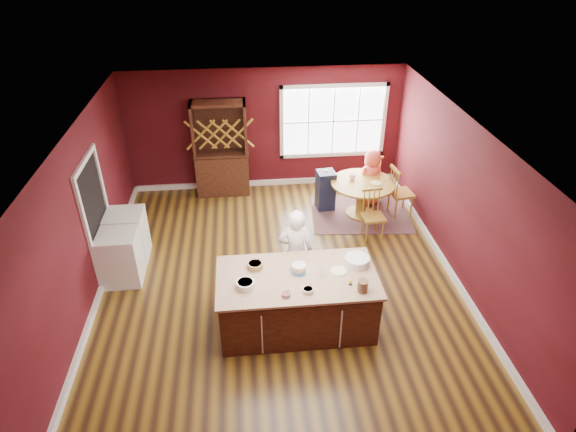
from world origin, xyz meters
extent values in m
plane|color=brown|center=(0.00, 0.00, 0.00)|extent=(7.00, 7.00, 0.00)
plane|color=white|center=(0.00, 0.00, 2.70)|extent=(7.00, 7.00, 0.00)
plane|color=#34090B|center=(0.00, 3.50, 1.35)|extent=(6.00, 0.00, 6.00)
plane|color=#34090B|center=(0.00, -3.50, 1.35)|extent=(6.00, 0.00, 6.00)
plane|color=#34090B|center=(-3.00, 0.00, 1.35)|extent=(0.00, 7.00, 7.00)
plane|color=#34090B|center=(3.00, 0.00, 1.35)|extent=(0.00, 7.00, 7.00)
cube|color=black|center=(0.17, -1.08, 0.41)|extent=(2.24, 1.13, 0.83)
cube|color=#D0AC8D|center=(0.17, -1.08, 0.90)|extent=(2.32, 1.21, 0.04)
cylinder|color=#96612B|center=(1.88, 1.97, 0.02)|extent=(0.61, 0.61, 0.04)
cylinder|color=#96612B|center=(1.88, 1.97, 0.35)|extent=(0.22, 0.22, 0.67)
cylinder|color=#96612B|center=(1.88, 1.97, 0.73)|extent=(1.30, 1.30, 0.04)
imported|color=white|center=(0.24, -0.32, 0.78)|extent=(0.62, 0.45, 1.56)
cylinder|color=white|center=(-0.57, -1.25, 0.97)|extent=(0.26, 0.26, 0.10)
cylinder|color=#9D7D53|center=(-0.42, -0.82, 0.96)|extent=(0.23, 0.23, 0.09)
cylinder|color=white|center=(-0.03, -1.48, 0.94)|extent=(0.13, 0.13, 0.05)
cylinder|color=#F7E6CC|center=(0.28, -1.43, 0.95)|extent=(0.16, 0.16, 0.06)
cylinder|color=white|center=(0.53, -1.12, 1.00)|extent=(0.08, 0.08, 0.15)
cylinder|color=beige|center=(0.78, -1.03, 0.93)|extent=(0.24, 0.24, 0.02)
cylinder|color=white|center=(1.09, -0.89, 0.98)|extent=(0.36, 0.36, 0.12)
cylinder|color=#4E3822|center=(1.02, -1.49, 1.01)|extent=(0.15, 0.15, 0.18)
cube|color=brown|center=(1.88, 1.97, 0.01)|extent=(2.15, 1.73, 0.01)
imported|color=#F15648|center=(2.16, 2.40, 0.63)|extent=(0.72, 0.60, 1.25)
cylinder|color=beige|center=(2.12, 1.90, 0.76)|extent=(0.21, 0.21, 0.02)
imported|color=white|center=(1.69, 2.14, 0.80)|extent=(0.16, 0.16, 0.10)
cube|color=#312013|center=(-0.98, 3.22, 1.05)|extent=(1.15, 0.48, 2.11)
cube|color=silver|center=(-2.64, 0.28, 0.46)|extent=(0.63, 0.61, 0.92)
cube|color=silver|center=(-2.64, 0.92, 0.47)|extent=(0.64, 0.62, 0.93)
camera|label=1|loc=(-0.51, -6.44, 5.29)|focal=30.00mm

